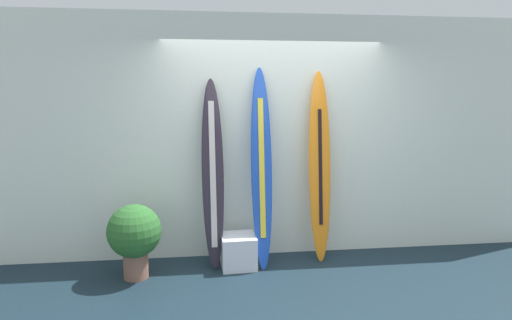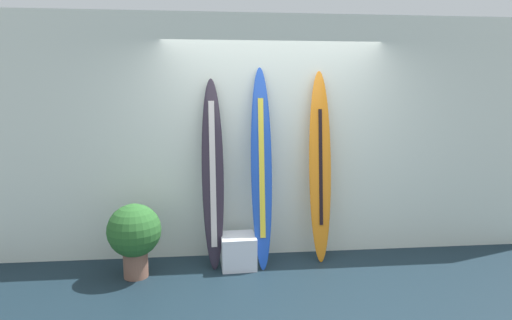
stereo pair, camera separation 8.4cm
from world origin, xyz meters
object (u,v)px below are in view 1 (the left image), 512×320
Objects in this scene: potted_plant at (134,234)px; display_block_left at (238,251)px; surfboard_cobalt at (261,167)px; surfboard_sunset at (320,168)px; surfboard_charcoal at (213,175)px.

display_block_left is at bearing 8.17° from potted_plant.
surfboard_cobalt is 0.68m from surfboard_sunset.
surfboard_sunset is at bearing 5.68° from surfboard_cobalt.
surfboard_cobalt reaches higher than surfboard_charcoal.
surfboard_charcoal is at bearing 17.82° from potted_plant.
surfboard_sunset reaches higher than display_block_left.
surfboard_cobalt reaches higher than potted_plant.
potted_plant is (-2.04, -0.31, -0.60)m from surfboard_sunset.
potted_plant is (-1.09, -0.16, 0.29)m from display_block_left.
display_block_left is 0.50× the size of potted_plant.
surfboard_sunset is 2.14m from potted_plant.
surfboard_cobalt is 5.61× the size of display_block_left.
display_block_left is at bearing -162.23° from surfboard_cobalt.
surfboard_sunset is (0.68, 0.07, -0.03)m from surfboard_cobalt.
surfboard_cobalt is at bearing 10.12° from potted_plant.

